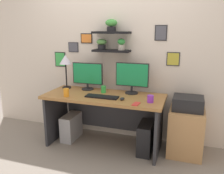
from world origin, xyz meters
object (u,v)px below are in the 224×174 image
keyboard (102,97)px  monitor_left (88,75)px  desk_lamp (66,62)px  computer_tower_left (71,127)px  cell_phone (136,104)px  printer (188,103)px  water_cup (66,92)px  desk (105,108)px  coffee_mug (150,99)px  drawer_cabinet (186,131)px  monitor_right (132,77)px  computer_tower_right (146,138)px  pen_cup (104,89)px  computer_mouse (122,99)px

keyboard → monitor_left: bearing=136.8°
desk_lamp → computer_tower_left: bearing=-48.9°
keyboard → cell_phone: 0.51m
monitor_left → printer: monitor_left is taller
keyboard → water_cup: 0.48m
desk → cell_phone: (0.51, -0.31, 0.21)m
monitor_left → computer_tower_left: 0.82m
desk → coffee_mug: size_ratio=18.30×
drawer_cabinet → computer_tower_left: bearing=-176.4°
monitor_right → water_cup: 0.92m
monitor_right → computer_tower_right: bearing=-40.4°
printer → water_cup: bearing=-167.0°
pen_cup → water_cup: water_cup is taller
monitor_right → water_cup: (-0.80, -0.43, -0.18)m
desk → water_cup: 0.59m
monitor_right → pen_cup: size_ratio=4.65×
computer_mouse → desk_lamp: 1.10m
computer_mouse → pen_cup: 0.43m
printer → computer_tower_left: 1.73m
monitor_left → keyboard: monitor_left is taller
computer_tower_right → monitor_left: bearing=166.6°
monitor_left → monitor_right: size_ratio=1.01×
monitor_left → cell_phone: 0.99m
coffee_mug → computer_tower_left: 1.36m
pen_cup → computer_tower_right: bearing=-10.4°
computer_mouse → printer: 0.85m
drawer_cabinet → desk_lamp: bearing=178.6°
keyboard → computer_tower_left: 0.81m
desk_lamp → coffee_mug: (1.33, -0.31, -0.36)m
desk → cell_phone: size_ratio=11.76×
desk → desk_lamp: 0.92m
desk_lamp → pen_cup: desk_lamp is taller
water_cup → computer_tower_right: 1.23m
cell_phone → coffee_mug: (0.15, 0.13, 0.04)m
desk → printer: printer is taller
cell_phone → computer_tower_left: 1.23m
desk_lamp → coffee_mug: bearing=-12.9°
desk → computer_tower_right: desk is taller
monitor_left → printer: (1.44, -0.07, -0.26)m
desk_lamp → computer_tower_left: (0.13, -0.15, -0.96)m
water_cup → drawer_cabinet: (1.56, 0.36, -0.50)m
water_cup → printer: 1.60m
monitor_left → pen_cup: bearing=-19.6°
monitor_left → drawer_cabinet: 1.58m
cell_phone → computer_tower_left: (-1.05, 0.29, -0.56)m
coffee_mug → printer: 0.52m
keyboard → pen_cup: pen_cup is taller
monitor_right → cell_phone: size_ratio=3.32×
water_cup → printer: (1.56, 0.36, -0.10)m
desk → printer: size_ratio=4.33×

